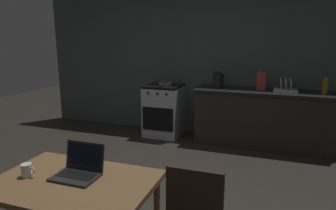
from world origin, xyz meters
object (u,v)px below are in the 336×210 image
(electric_kettle, at_px, (218,80))
(coffee_mug, at_px, (27,170))
(stove_oven, at_px, (164,110))
(dining_table, at_px, (74,191))
(bottle, at_px, (325,85))
(cereal_box, at_px, (261,81))
(frying_pan, at_px, (165,84))
(dish_rack, at_px, (285,88))
(laptop, at_px, (79,170))

(electric_kettle, relative_size, coffee_mug, 2.23)
(stove_oven, bearing_deg, dining_table, -81.30)
(bottle, relative_size, cereal_box, 1.03)
(dining_table, xyz_separation_m, frying_pan, (-0.45, 3.17, 0.28))
(frying_pan, bearing_deg, stove_oven, 143.08)
(dining_table, distance_m, dish_rack, 3.53)
(frying_pan, height_order, coffee_mug, frying_pan)
(stove_oven, xyz_separation_m, cereal_box, (1.60, 0.02, 0.59))
(dining_table, height_order, coffee_mug, coffee_mug)
(electric_kettle, height_order, frying_pan, electric_kettle)
(stove_oven, xyz_separation_m, laptop, (0.48, -3.12, 0.31))
(stove_oven, height_order, bottle, bottle)
(electric_kettle, bearing_deg, bottle, -1.85)
(electric_kettle, bearing_deg, stove_oven, -179.85)
(dining_table, relative_size, bottle, 3.87)
(dining_table, height_order, laptop, laptop)
(dish_rack, bearing_deg, bottle, -5.45)
(bottle, bearing_deg, laptop, -123.00)
(bottle, bearing_deg, dish_rack, 174.55)
(cereal_box, xyz_separation_m, dish_rack, (0.36, -0.02, -0.10))
(bottle, bearing_deg, dining_table, -122.24)
(stove_oven, distance_m, frying_pan, 0.47)
(laptop, bearing_deg, coffee_mug, -155.03)
(bottle, distance_m, coffee_mug, 3.98)
(bottle, height_order, coffee_mug, bottle)
(dish_rack, bearing_deg, laptop, -115.23)
(frying_pan, height_order, cereal_box, cereal_box)
(cereal_box, bearing_deg, dish_rack, -3.19)
(dining_table, distance_m, frying_pan, 3.22)
(dining_table, relative_size, dish_rack, 3.33)
(bottle, height_order, dish_rack, bottle)
(electric_kettle, distance_m, frying_pan, 0.90)
(bottle, bearing_deg, stove_oven, 178.90)
(frying_pan, bearing_deg, cereal_box, 1.81)
(coffee_mug, bearing_deg, dish_rack, 60.85)
(laptop, distance_m, bottle, 3.67)
(coffee_mug, bearing_deg, frying_pan, 91.83)
(laptop, distance_m, cereal_box, 3.34)
(coffee_mug, xyz_separation_m, cereal_box, (1.46, 3.27, 0.27))
(laptop, bearing_deg, frying_pan, 102.12)
(electric_kettle, bearing_deg, dining_table, -97.77)
(stove_oven, xyz_separation_m, coffee_mug, (0.14, -3.25, 0.32))
(laptop, relative_size, frying_pan, 0.78)
(laptop, height_order, cereal_box, cereal_box)
(bottle, bearing_deg, cereal_box, 175.47)
(electric_kettle, height_order, cereal_box, cereal_box)
(laptop, relative_size, electric_kettle, 1.24)
(stove_oven, height_order, frying_pan, frying_pan)
(stove_oven, xyz_separation_m, bottle, (2.48, -0.05, 0.59))
(dining_table, relative_size, coffee_mug, 9.76)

